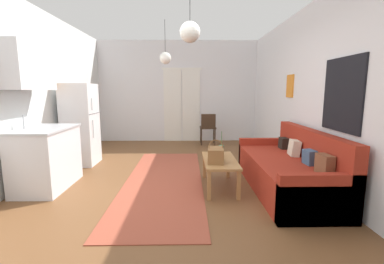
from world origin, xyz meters
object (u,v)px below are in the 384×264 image
object	(u,v)px
refrigerator	(81,125)
coffee_table	(220,163)
couch	(290,171)
pendant_lamp_far	(165,58)
accent_chair	(208,127)
pendant_lamp_near	(190,32)
bamboo_vase	(221,151)
handbag	(216,155)

from	to	relation	value
refrigerator	coffee_table	bearing A→B (deg)	-27.80
couch	pendant_lamp_far	distance (m)	3.14
couch	refrigerator	size ratio (longest dim) A/B	1.39
accent_chair	pendant_lamp_near	size ratio (longest dim) A/B	1.09
coffee_table	bamboo_vase	distance (m)	0.24
accent_chair	bamboo_vase	bearing A→B (deg)	89.34
pendant_lamp_near	couch	bearing A→B (deg)	8.06
refrigerator	bamboo_vase	bearing A→B (deg)	-24.17
handbag	coffee_table	bearing A→B (deg)	62.03
bamboo_vase	couch	bearing A→B (deg)	-16.19
handbag	bamboo_vase	bearing A→B (deg)	69.48
coffee_table	refrigerator	world-z (taller)	refrigerator
accent_chair	pendant_lamp_far	xyz separation A→B (m)	(-0.98, -1.57, 1.59)
bamboo_vase	handbag	world-z (taller)	bamboo_vase
bamboo_vase	accent_chair	distance (m)	3.00
handbag	refrigerator	bearing A→B (deg)	148.80
pendant_lamp_near	coffee_table	bearing A→B (deg)	34.70
coffee_table	pendant_lamp_far	xyz separation A→B (m)	(-0.91, 1.61, 1.70)
coffee_table	handbag	distance (m)	0.24
refrigerator	pendant_lamp_near	xyz separation A→B (m)	(2.11, -1.66, 1.39)
pendant_lamp_near	pendant_lamp_far	bearing A→B (deg)	103.69
coffee_table	refrigerator	size ratio (longest dim) A/B	0.64
coffee_table	handbag	bearing A→B (deg)	-117.97
refrigerator	accent_chair	world-z (taller)	refrigerator
accent_chair	pendant_lamp_near	world-z (taller)	pendant_lamp_near
coffee_table	pendant_lamp_far	distance (m)	2.51
accent_chair	pendant_lamp_near	distance (m)	3.91
bamboo_vase	pendant_lamp_far	distance (m)	2.32
couch	coffee_table	world-z (taller)	couch
refrigerator	pendant_lamp_far	distance (m)	2.11
refrigerator	pendant_lamp_near	distance (m)	3.02
bamboo_vase	handbag	bearing A→B (deg)	-110.52
handbag	pendant_lamp_far	size ratio (longest dim) A/B	0.40
refrigerator	pendant_lamp_near	bearing A→B (deg)	-38.10
pendant_lamp_near	accent_chair	bearing A→B (deg)	81.60
pendant_lamp_far	refrigerator	bearing A→B (deg)	-170.97
refrigerator	handbag	bearing A→B (deg)	-31.20
refrigerator	pendant_lamp_far	bearing A→B (deg)	9.03
pendant_lamp_far	bamboo_vase	bearing A→B (deg)	-56.20
couch	coffee_table	xyz separation A→B (m)	(-1.02, 0.10, 0.09)
pendant_lamp_near	pendant_lamp_far	size ratio (longest dim) A/B	0.90
handbag	pendant_lamp_near	bearing A→B (deg)	-156.80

